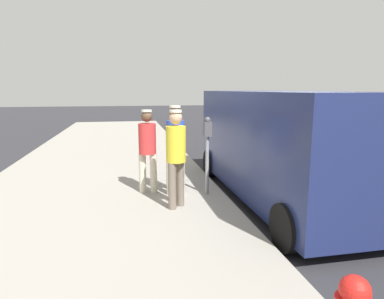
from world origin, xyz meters
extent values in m
plane|color=#2D2D33|center=(0.00, 0.00, 0.00)|extent=(80.00, 80.00, 0.00)
cube|color=#9E998E|center=(3.50, 0.00, 0.07)|extent=(5.00, 32.00, 0.15)
cylinder|color=gray|center=(1.35, -0.17, 0.72)|extent=(0.07, 0.07, 1.15)
cube|color=#4C4C51|center=(1.35, -0.17, 1.44)|extent=(0.14, 0.18, 0.28)
sphere|color=#47474C|center=(1.35, -0.17, 1.61)|extent=(0.12, 0.12, 0.12)
cylinder|color=beige|center=(2.59, -0.51, 0.55)|extent=(0.14, 0.14, 0.79)
cylinder|color=beige|center=(2.37, -0.46, 0.55)|extent=(0.14, 0.14, 0.79)
cylinder|color=red|center=(2.48, -0.49, 1.24)|extent=(0.34, 0.34, 0.59)
sphere|color=brown|center=(2.48, -0.49, 1.67)|extent=(0.21, 0.21, 0.21)
cylinder|color=silver|center=(2.48, -0.49, 1.78)|extent=(0.20, 0.20, 0.04)
cylinder|color=beige|center=(2.07, -0.27, 0.57)|extent=(0.14, 0.14, 0.83)
cylinder|color=beige|center=(1.85, -0.24, 0.57)|extent=(0.14, 0.14, 0.83)
cylinder|color=blue|center=(1.96, -0.26, 1.30)|extent=(0.34, 0.34, 0.63)
sphere|color=#8C6647|center=(1.96, -0.26, 1.75)|extent=(0.23, 0.23, 0.23)
cylinder|color=silver|center=(1.96, -0.26, 1.87)|extent=(0.21, 0.21, 0.04)
cylinder|color=#726656|center=(2.14, 0.55, 0.56)|extent=(0.14, 0.14, 0.82)
cylinder|color=#726656|center=(1.97, 0.40, 0.56)|extent=(0.14, 0.14, 0.82)
cylinder|color=yellow|center=(2.05, 0.47, 1.27)|extent=(0.34, 0.34, 0.61)
sphere|color=tan|center=(2.05, 0.47, 1.72)|extent=(0.22, 0.22, 0.22)
cylinder|color=silver|center=(2.05, 0.47, 1.83)|extent=(0.21, 0.21, 0.04)
cube|color=navy|center=(-0.15, 0.03, 1.17)|extent=(2.05, 5.22, 1.96)
cube|color=black|center=(-0.18, 2.48, 1.56)|extent=(1.84, 0.10, 0.88)
cylinder|color=black|center=(0.78, 2.09, 0.34)|extent=(0.23, 0.68, 0.68)
cylinder|color=black|center=(-1.08, -2.03, 0.34)|extent=(0.23, 0.68, 0.68)
cylinder|color=black|center=(0.82, -2.01, 0.34)|extent=(0.23, 0.68, 0.68)
sphere|color=red|center=(1.45, 4.31, 0.91)|extent=(0.20, 0.20, 0.20)
camera|label=1|loc=(2.86, 6.04, 2.19)|focal=31.39mm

